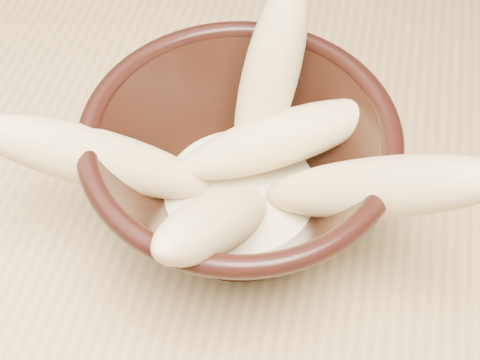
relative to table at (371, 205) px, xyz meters
name	(u,v)px	position (x,y,z in m)	size (l,w,h in m)	color
table	(371,205)	(0.00, 0.00, 0.00)	(1.20, 0.80, 0.75)	tan
bowl	(240,172)	(-0.12, -0.10, 0.15)	(0.24, 0.24, 0.13)	black
milk_puddle	(240,195)	(-0.12, -0.10, 0.12)	(0.13, 0.13, 0.02)	beige
banana_upright	(270,78)	(-0.11, -0.04, 0.20)	(0.04, 0.04, 0.17)	#DEC283
banana_left	(101,159)	(-0.21, -0.13, 0.18)	(0.04, 0.04, 0.19)	#DEC283
banana_right	(374,188)	(-0.02, -0.12, 0.19)	(0.04, 0.04, 0.20)	#DEC283
banana_across	(279,140)	(-0.09, -0.07, 0.17)	(0.04, 0.04, 0.16)	#DEC283
banana_front	(217,223)	(-0.12, -0.17, 0.18)	(0.04, 0.04, 0.17)	#DEC283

